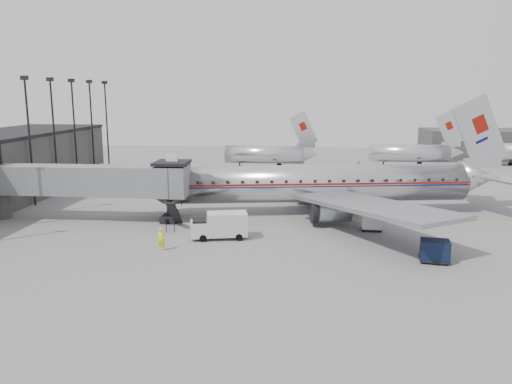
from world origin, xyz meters
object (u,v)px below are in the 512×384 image
(airliner, at_px, (323,183))
(ramp_worker, at_px, (162,239))
(baggage_cart_white, at_px, (372,222))
(service_van, at_px, (220,225))
(baggage_cart_navy, at_px, (435,251))

(airliner, height_order, ramp_worker, airliner)
(baggage_cart_white, relative_size, ramp_worker, 1.08)
(baggage_cart_white, height_order, ramp_worker, ramp_worker)
(airliner, distance_m, baggage_cart_white, 8.79)
(service_van, distance_m, baggage_cart_navy, 18.79)
(service_van, height_order, baggage_cart_navy, service_van)
(baggage_cart_white, bearing_deg, service_van, -159.83)
(airliner, xyz_separation_m, ramp_worker, (-14.33, -15.13, -2.37))
(ramp_worker, bearing_deg, airliner, 29.50)
(baggage_cart_navy, height_order, ramp_worker, ramp_worker)
(service_van, distance_m, ramp_worker, 5.95)
(baggage_cart_white, bearing_deg, ramp_worker, -152.35)
(airliner, distance_m, service_van, 15.07)
(ramp_worker, bearing_deg, service_van, 25.11)
(airliner, xyz_separation_m, baggage_cart_white, (4.48, -7.13, -2.52))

